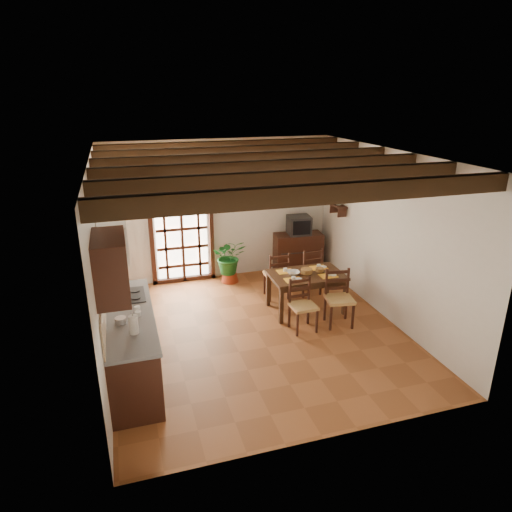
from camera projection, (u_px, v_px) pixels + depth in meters
name	position (u px, v px, depth m)	size (l,w,h in m)	color
ground_plane	(257.00, 332.00, 7.33)	(5.00, 5.00, 0.00)	brown
room_shell	(257.00, 223.00, 6.71)	(4.52, 5.02, 2.81)	silver
ceiling_beams	(258.00, 163.00, 6.41)	(4.50, 4.34, 0.20)	black
french_door	(181.00, 225.00, 8.90)	(1.26, 0.11, 2.32)	white
kitchen_counter	(131.00, 343.00, 6.09)	(0.64, 2.25, 1.38)	black
upper_cabinet	(111.00, 267.00, 4.96)	(0.35, 0.80, 0.70)	black
range_hood	(113.00, 242.00, 6.13)	(0.38, 0.60, 0.54)	white
counter_items	(127.00, 308.00, 6.01)	(0.50, 1.43, 0.25)	black
dining_table	(306.00, 278.00, 7.87)	(1.27, 0.82, 0.69)	#382012
chair_near_left	(303.00, 315.00, 7.32)	(0.41, 0.39, 0.85)	tan
chair_near_right	(339.00, 308.00, 7.48)	(0.49, 0.47, 0.93)	tan
chair_far_left	(277.00, 283.00, 8.47)	(0.43, 0.41, 0.91)	tan
chair_far_right	(308.00, 279.00, 8.64)	(0.46, 0.44, 0.92)	tan
table_setting	(306.00, 275.00, 7.85)	(0.92, 0.61, 0.09)	#FFAA28
table_bowl	(293.00, 273.00, 7.81)	(0.22, 0.22, 0.05)	white
sideboard	(298.00, 253.00, 9.62)	(0.99, 0.45, 0.84)	black
crt_tv	(299.00, 225.00, 9.41)	(0.49, 0.46, 0.39)	black
fuse_box	(291.00, 189.00, 9.37)	(0.25, 0.03, 0.32)	white
plant_pot	(230.00, 276.00, 9.23)	(0.35, 0.35, 0.22)	maroon
potted_plant	(229.00, 255.00, 9.07)	(1.69, 1.45, 1.88)	#144C19
wall_shelf	(338.00, 208.00, 8.84)	(0.20, 0.42, 0.20)	black
shelf_vase	(339.00, 201.00, 8.79)	(0.15, 0.15, 0.15)	#B2BFB2
shelf_flowers	(339.00, 190.00, 8.72)	(0.14, 0.14, 0.36)	#FFAA28
framed_picture	(344.00, 180.00, 8.68)	(0.03, 0.32, 0.32)	brown
pendant_lamp	(307.00, 193.00, 7.45)	(0.36, 0.36, 0.84)	black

